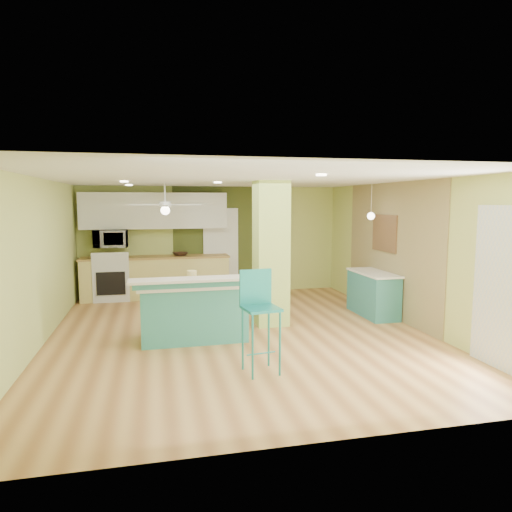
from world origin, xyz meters
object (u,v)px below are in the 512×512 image
(peninsula, at_px, (194,309))
(bar_stool, at_px, (259,304))
(fruit_bowl, at_px, (180,254))
(side_counter, at_px, (373,293))
(canister, at_px, (192,276))

(peninsula, height_order, bar_stool, bar_stool)
(bar_stool, relative_size, fruit_bowl, 3.96)
(side_counter, bearing_deg, canister, -169.35)
(fruit_bowl, height_order, canister, canister)
(peninsula, xyz_separation_m, bar_stool, (0.69, -1.52, 0.39))
(bar_stool, height_order, side_counter, bar_stool)
(canister, bearing_deg, peninsula, -88.05)
(side_counter, height_order, canister, canister)
(bar_stool, height_order, canister, bar_stool)
(fruit_bowl, bearing_deg, canister, -89.99)
(peninsula, distance_m, bar_stool, 1.72)
(peninsula, distance_m, side_counter, 3.55)
(bar_stool, height_order, fruit_bowl, bar_stool)
(side_counter, relative_size, canister, 7.48)
(peninsula, distance_m, canister, 0.53)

